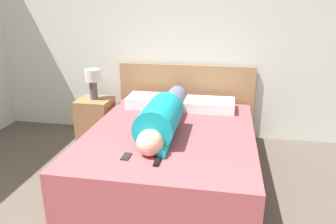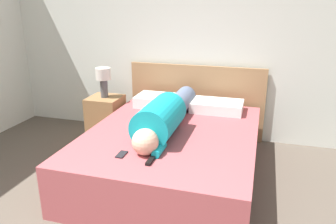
% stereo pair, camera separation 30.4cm
% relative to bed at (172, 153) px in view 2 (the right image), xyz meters
% --- Properties ---
extents(wall_back, '(6.16, 0.06, 2.60)m').
position_rel_bed_xyz_m(wall_back, '(-0.10, 1.19, 1.06)').
color(wall_back, silver).
rests_on(wall_back, ground_plane).
extents(bed, '(1.64, 2.06, 0.48)m').
position_rel_bed_xyz_m(bed, '(0.00, 0.00, 0.00)').
color(bed, '#A84C51').
rests_on(bed, ground_plane).
extents(headboard, '(1.76, 0.04, 0.95)m').
position_rel_bed_xyz_m(headboard, '(0.00, 1.12, 0.23)').
color(headboard, '#A37A51').
rests_on(headboard, ground_plane).
extents(nightstand, '(0.41, 0.41, 0.56)m').
position_rel_bed_xyz_m(nightstand, '(-1.09, 0.69, 0.04)').
color(nightstand, olive).
rests_on(nightstand, ground_plane).
extents(table_lamp, '(0.19, 0.19, 0.38)m').
position_rel_bed_xyz_m(table_lamp, '(-1.09, 0.69, 0.57)').
color(table_lamp, '#4C4C51').
rests_on(table_lamp, nightstand).
extents(person_lying, '(0.36, 1.62, 0.36)m').
position_rel_bed_xyz_m(person_lying, '(-0.08, 0.00, 0.40)').
color(person_lying, '#DBB293').
rests_on(person_lying, bed).
extents(pillow_near_headboard, '(0.62, 0.38, 0.13)m').
position_rel_bed_xyz_m(pillow_near_headboard, '(-0.34, 0.76, 0.31)').
color(pillow_near_headboard, white).
rests_on(pillow_near_headboard, bed).
extents(pillow_second, '(0.59, 0.38, 0.12)m').
position_rel_bed_xyz_m(pillow_second, '(0.33, 0.76, 0.30)').
color(pillow_second, white).
rests_on(pillow_second, bed).
extents(tv_remote, '(0.04, 0.15, 0.02)m').
position_rel_bed_xyz_m(tv_remote, '(0.01, -0.69, 0.25)').
color(tv_remote, black).
rests_on(tv_remote, bed).
extents(cell_phone, '(0.06, 0.13, 0.01)m').
position_rel_bed_xyz_m(cell_phone, '(-0.26, -0.64, 0.25)').
color(cell_phone, black).
rests_on(cell_phone, bed).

